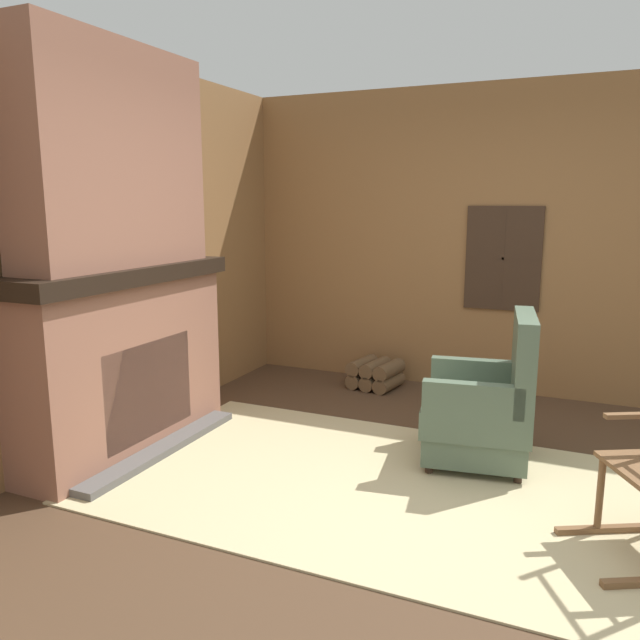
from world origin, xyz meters
The scene contains 10 objects.
ground_plane centered at (0.00, 0.00, 0.00)m, with size 14.00×14.00×0.00m, color #4C3523.
wood_panel_wall_left centered at (-2.42, 0.00, 1.34)m, with size 0.06×5.37×2.69m.
wood_panel_wall_back centered at (0.00, 2.42, 1.34)m, with size 5.37×0.09×2.69m.
fireplace_hearth centered at (-2.16, 0.00, 0.63)m, with size 0.63×1.78×1.27m.
chimney_breast centered at (-2.18, 0.00, 1.97)m, with size 0.37×1.48×1.40m.
area_rug centered at (-0.36, 0.13, 0.01)m, with size 3.39×1.99×0.01m.
armchair centered at (0.12, 0.73, 0.36)m, with size 0.76×0.77×1.00m.
firewood_stack centered at (-1.07, 2.05, 0.13)m, with size 0.48×0.46×0.26m.
oil_lamp_vase centered at (-2.22, -0.36, 1.37)m, with size 0.11×0.11×0.30m.
storage_case centered at (-2.22, 0.58, 1.32)m, with size 0.18×0.26×0.11m.
Camera 1 is at (0.71, -3.22, 1.69)m, focal length 35.00 mm.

